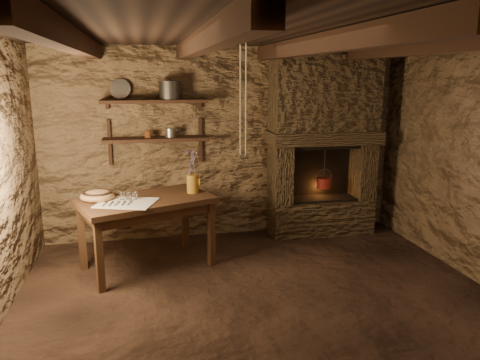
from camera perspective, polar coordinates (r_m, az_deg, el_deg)
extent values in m
plane|color=black|center=(4.46, 2.63, -14.77)|extent=(4.50, 4.50, 0.00)
cube|color=#513A26|center=(5.97, -2.02, 4.48)|extent=(4.50, 0.04, 2.40)
cube|color=#513A26|center=(2.25, 15.83, -10.25)|extent=(4.50, 0.04, 2.40)
cube|color=black|center=(3.97, 3.00, 17.64)|extent=(4.50, 4.00, 0.04)
cube|color=black|center=(3.87, -19.96, 15.72)|extent=(0.14, 3.95, 0.16)
cube|color=black|center=(3.87, -4.51, 16.41)|extent=(0.14, 3.95, 0.16)
cube|color=black|center=(4.12, 10.00, 16.04)|extent=(0.14, 3.95, 0.16)
cube|color=black|center=(4.58, 22.14, 14.98)|extent=(0.14, 3.95, 0.16)
cube|color=black|center=(5.72, -10.20, 4.92)|extent=(1.25, 0.30, 0.04)
cube|color=black|center=(5.68, -10.38, 9.43)|extent=(1.25, 0.30, 0.04)
cube|color=#392B1C|center=(6.30, 9.73, -4.36)|extent=(1.35, 0.45, 0.45)
cube|color=#392B1C|center=(5.97, 4.91, 0.78)|extent=(0.23, 0.45, 0.75)
cube|color=#392B1C|center=(6.38, 14.65, 1.18)|extent=(0.23, 0.45, 0.75)
cube|color=#392B1C|center=(6.05, 10.21, 5.15)|extent=(1.43, 0.51, 0.16)
cube|color=#392B1C|center=(6.03, 10.31, 10.38)|extent=(1.35, 0.45, 0.94)
cube|color=black|center=(6.33, 9.30, 1.35)|extent=(0.90, 0.06, 0.75)
cube|color=black|center=(5.06, -11.42, -2.52)|extent=(1.55, 1.21, 0.06)
cube|color=black|center=(5.09, -11.38, -3.47)|extent=(1.40, 1.06, 0.10)
cube|color=white|center=(4.91, -13.65, -2.70)|extent=(0.68, 0.62, 0.01)
cylinder|color=#9C6C1E|center=(5.19, -5.78, -0.44)|extent=(0.16, 0.16, 0.20)
torus|color=#9C6C1E|center=(5.20, -5.03, -0.19)|extent=(0.02, 0.11, 0.11)
ellipsoid|color=#A27546|center=(5.11, -16.99, -1.87)|extent=(0.43, 0.43, 0.12)
cylinder|color=#2D2A28|center=(5.68, -8.51, 10.69)|extent=(0.30, 0.30, 0.20)
cylinder|color=#A8A8A2|center=(5.77, -14.39, 10.69)|extent=(0.25, 0.13, 0.24)
cylinder|color=#622D13|center=(5.71, -11.15, 5.48)|extent=(0.10, 0.10, 0.08)
cylinder|color=maroon|center=(6.15, 10.19, -0.36)|extent=(0.24, 0.24, 0.13)
torus|color=#2D2A28|center=(6.13, 10.22, 0.37)|extent=(0.21, 0.01, 0.21)
cylinder|color=#2D2A28|center=(6.10, 10.28, 1.97)|extent=(0.01, 0.01, 0.44)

